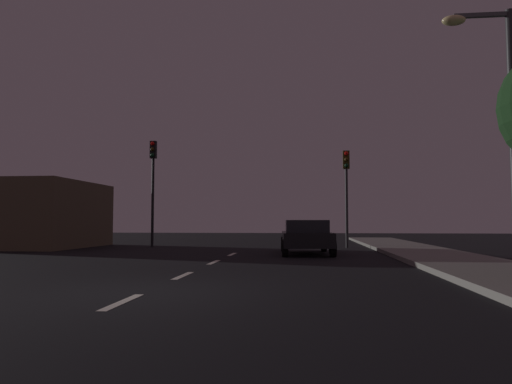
% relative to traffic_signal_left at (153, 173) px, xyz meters
% --- Properties ---
extents(ground_plane, '(80.00, 80.00, 0.00)m').
position_rel_traffic_signal_left_xyz_m(ground_plane, '(4.96, -8.32, -3.80)').
color(ground_plane, black).
extents(sidewalk_curb_right, '(3.00, 40.00, 0.15)m').
position_rel_traffic_signal_left_xyz_m(sidewalk_curb_right, '(12.46, -8.32, -3.73)').
color(sidewalk_curb_right, gray).
rests_on(sidewalk_curb_right, ground_plane).
extents(lane_stripe_nearest, '(0.16, 1.60, 0.01)m').
position_rel_traffic_signal_left_xyz_m(lane_stripe_nearest, '(4.96, -16.52, -3.80)').
color(lane_stripe_nearest, silver).
rests_on(lane_stripe_nearest, ground_plane).
extents(lane_stripe_second, '(0.16, 1.60, 0.01)m').
position_rel_traffic_signal_left_xyz_m(lane_stripe_second, '(4.96, -12.72, -3.80)').
color(lane_stripe_second, silver).
rests_on(lane_stripe_second, ground_plane).
extents(lane_stripe_third, '(0.16, 1.60, 0.01)m').
position_rel_traffic_signal_left_xyz_m(lane_stripe_third, '(4.96, -8.92, -3.80)').
color(lane_stripe_third, silver).
rests_on(lane_stripe_third, ground_plane).
extents(lane_stripe_fourth, '(0.16, 1.60, 0.01)m').
position_rel_traffic_signal_left_xyz_m(lane_stripe_fourth, '(4.96, -5.12, -3.80)').
color(lane_stripe_fourth, silver).
rests_on(lane_stripe_fourth, ground_plane).
extents(traffic_signal_left, '(0.32, 0.38, 5.48)m').
position_rel_traffic_signal_left_xyz_m(traffic_signal_left, '(0.00, 0.00, 0.00)').
color(traffic_signal_left, black).
rests_on(traffic_signal_left, ground_plane).
extents(traffic_signal_right, '(0.32, 0.38, 4.82)m').
position_rel_traffic_signal_left_xyz_m(traffic_signal_right, '(9.88, -0.00, -0.42)').
color(traffic_signal_right, '#2D2D30').
rests_on(traffic_signal_right, ground_plane).
extents(car_stopped_ahead, '(2.22, 4.50, 1.35)m').
position_rel_traffic_signal_left_xyz_m(car_stopped_ahead, '(7.88, -4.63, -3.10)').
color(car_stopped_ahead, black).
rests_on(car_stopped_ahead, ground_plane).
extents(street_lamp_right, '(1.65, 0.36, 6.35)m').
position_rel_traffic_signal_left_xyz_m(street_lamp_right, '(12.50, -12.25, 0.06)').
color(street_lamp_right, '#2D2D30').
rests_on(street_lamp_right, ground_plane).
extents(storefront_left, '(5.67, 6.50, 3.30)m').
position_rel_traffic_signal_left_xyz_m(storefront_left, '(-5.87, -0.99, -2.15)').
color(storefront_left, brown).
rests_on(storefront_left, ground_plane).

